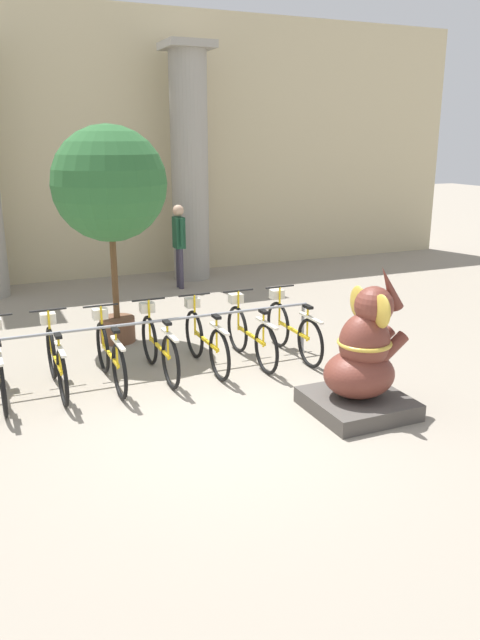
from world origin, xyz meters
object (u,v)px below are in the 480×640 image
object	(u,v)px
bicycle_5	(205,340)
bicycle_6	(250,334)
bicycle_4	(159,346)
person_pedestrian	(179,238)
elephant_statue	(362,364)
bicycle_3	(110,354)
potted_tree	(109,187)
bicycle_2	(56,360)
bicycle_7	(292,329)

from	to	relation	value
bicycle_5	bicycle_6	bearing A→B (deg)	-2.30
bicycle_4	person_pedestrian	xyz separation A→B (m)	(1.92, 4.87, 0.69)
bicycle_5	elephant_statue	world-z (taller)	elephant_statue
bicycle_4	elephant_statue	distance (m)	2.86
bicycle_3	elephant_statue	world-z (taller)	elephant_statue
potted_tree	bicycle_6	bearing A→B (deg)	-47.45
bicycle_4	person_pedestrian	bearing A→B (deg)	68.53
bicycle_4	bicycle_6	bearing A→B (deg)	-0.98
bicycle_2	elephant_statue	bearing A→B (deg)	-33.24
person_pedestrian	potted_tree	world-z (taller)	potted_tree
bicycle_2	bicycle_6	size ratio (longest dim) A/B	1.00
potted_tree	person_pedestrian	bearing A→B (deg)	56.35
elephant_statue	person_pedestrian	distance (m)	7.03
bicycle_4	potted_tree	world-z (taller)	potted_tree
bicycle_4	person_pedestrian	distance (m)	5.28
bicycle_6	potted_tree	size ratio (longest dim) A/B	0.51
bicycle_2	bicycle_3	xyz separation A→B (m)	(0.69, -0.06, 0.00)
bicycle_5	potted_tree	size ratio (longest dim) A/B	0.51
bicycle_3	person_pedestrian	size ratio (longest dim) A/B	0.96
bicycle_4	elephant_statue	bearing A→B (deg)	-48.76
bicycle_5	bicycle_3	bearing A→B (deg)	-177.25
bicycle_6	person_pedestrian	bearing A→B (deg)	83.77
bicycle_2	potted_tree	distance (m)	2.91
bicycle_3	bicycle_6	bearing A→B (deg)	1.07
bicycle_3	person_pedestrian	xyz separation A→B (m)	(2.61, 4.93, 0.69)
elephant_statue	potted_tree	distance (m)	4.74
bicycle_4	bicycle_6	world-z (taller)	same
bicycle_5	bicycle_7	xyz separation A→B (m)	(1.38, -0.05, 0.00)
bicycle_2	bicycle_6	bearing A→B (deg)	-0.35
bicycle_2	bicycle_7	xyz separation A→B (m)	(3.45, -0.04, 0.00)
bicycle_7	elephant_statue	size ratio (longest dim) A/B	0.97
bicycle_7	bicycle_5	bearing A→B (deg)	178.07
bicycle_4	bicycle_7	distance (m)	2.07
bicycle_3	potted_tree	size ratio (longest dim) A/B	0.51
elephant_statue	bicycle_4	bearing A→B (deg)	131.24
person_pedestrian	bicycle_4	bearing A→B (deg)	-111.47
bicycle_3	bicycle_7	distance (m)	2.76
bicycle_3	potted_tree	world-z (taller)	potted_tree
elephant_statue	person_pedestrian	bearing A→B (deg)	89.71
bicycle_4	bicycle_5	distance (m)	0.69
bicycle_6	bicycle_7	xyz separation A→B (m)	(0.69, -0.02, 0.00)
bicycle_7	potted_tree	world-z (taller)	potted_tree
bicycle_2	elephant_statue	size ratio (longest dim) A/B	0.97
bicycle_5	person_pedestrian	xyz separation A→B (m)	(1.22, 4.86, 0.69)
bicycle_5	elephant_statue	bearing A→B (deg)	-61.03
bicycle_2	bicycle_3	distance (m)	0.69
bicycle_2	bicycle_4	world-z (taller)	same
elephant_statue	potted_tree	xyz separation A→B (m)	(-2.08, 3.84, 1.85)
bicycle_7	bicycle_3	bearing A→B (deg)	-179.59
bicycle_2	potted_tree	xyz separation A→B (m)	(1.18, 1.70, 2.04)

